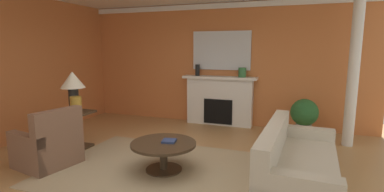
{
  "coord_description": "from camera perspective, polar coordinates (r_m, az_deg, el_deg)",
  "views": [
    {
      "loc": [
        1.87,
        -3.87,
        1.87
      ],
      "look_at": [
        0.09,
        1.08,
        1.0
      ],
      "focal_mm": 27.22,
      "sensor_mm": 36.0,
      "label": 1
    }
  ],
  "objects": [
    {
      "name": "wall_fireplace",
      "position": [
        7.28,
        4.91,
        6.18
      ],
      "size": [
        7.3,
        0.12,
        2.93
      ],
      "primitive_type": "cube",
      "color": "#CC723D",
      "rests_on": "ground_plane"
    },
    {
      "name": "coffee_table",
      "position": [
        4.54,
        -5.6,
        -10.44
      ],
      "size": [
        1.0,
        1.0,
        0.45
      ],
      "color": "#3D2D1E",
      "rests_on": "ground_plane"
    },
    {
      "name": "fireplace",
      "position": [
        7.15,
        5.38,
        -1.16
      ],
      "size": [
        1.8,
        0.35,
        1.2
      ],
      "color": "white",
      "rests_on": "ground_plane"
    },
    {
      "name": "vase_on_side_table",
      "position": [
        5.61,
        -21.77,
        -1.69
      ],
      "size": [
        0.2,
        0.2,
        0.32
      ],
      "primitive_type": "cylinder",
      "color": "#B7892D",
      "rests_on": "side_table"
    },
    {
      "name": "potted_plant",
      "position": [
        6.49,
        21.13,
        -3.52
      ],
      "size": [
        0.56,
        0.56,
        0.83
      ],
      "color": "#BCB29E",
      "rests_on": "ground_plane"
    },
    {
      "name": "vase_mantel_left",
      "position": [
        7.16,
        1.09,
        5.1
      ],
      "size": [
        0.11,
        0.11,
        0.28
      ],
      "primitive_type": "cylinder",
      "color": "black",
      "rests_on": "fireplace"
    },
    {
      "name": "book_red_cover",
      "position": [
        4.52,
        -4.5,
        -8.76
      ],
      "size": [
        0.23,
        0.23,
        0.03
      ],
      "primitive_type": "cube",
      "rotation": [
        0.0,
        0.0,
        0.17
      ],
      "color": "navy",
      "rests_on": "coffee_table"
    },
    {
      "name": "column_white",
      "position": [
        6.23,
        29.11,
        4.5
      ],
      "size": [
        0.2,
        0.2,
        2.93
      ],
      "primitive_type": "cylinder",
      "color": "white",
      "rests_on": "ground_plane"
    },
    {
      "name": "armchair_near_window",
      "position": [
        5.24,
        -26.27,
        -8.98
      ],
      "size": [
        0.94,
        0.94,
        0.95
      ],
      "color": "brown",
      "rests_on": "ground_plane"
    },
    {
      "name": "crown_moulding",
      "position": [
        7.26,
        4.9,
        17.16
      ],
      "size": [
        7.3,
        0.08,
        0.12
      ],
      "primitive_type": "cube",
      "color": "white"
    },
    {
      "name": "sofa",
      "position": [
        4.21,
        19.7,
        -13.14
      ],
      "size": [
        1.02,
        2.15,
        0.85
      ],
      "color": "beige",
      "rests_on": "ground_plane"
    },
    {
      "name": "vase_mantel_right",
      "position": [
        6.89,
        9.82,
        4.57
      ],
      "size": [
        0.18,
        0.18,
        0.22
      ],
      "primitive_type": "cylinder",
      "color": "#33703D",
      "rests_on": "fireplace"
    },
    {
      "name": "wall_window",
      "position": [
        6.74,
        -31.93,
        4.55
      ],
      "size": [
        0.12,
        6.78,
        2.93
      ],
      "primitive_type": "cube",
      "color": "#CC723D",
      "rests_on": "ground_plane"
    },
    {
      "name": "ground_plane",
      "position": [
        4.69,
        -5.65,
        -14.17
      ],
      "size": [
        8.7,
        8.7,
        0.0
      ],
      "primitive_type": "plane",
      "color": "tan"
    },
    {
      "name": "area_rug",
      "position": [
        4.66,
        -5.53,
        -14.25
      ],
      "size": [
        3.45,
        2.46,
        0.01
      ],
      "primitive_type": "cube",
      "color": "tan",
      "rests_on": "ground_plane"
    },
    {
      "name": "table_lamp",
      "position": [
        5.75,
        -22.32,
        2.23
      ],
      "size": [
        0.44,
        0.44,
        0.75
      ],
      "color": "black",
      "rests_on": "side_table"
    },
    {
      "name": "mantel_mirror",
      "position": [
        7.15,
        5.78,
        8.85
      ],
      "size": [
        1.42,
        0.04,
        0.93
      ],
      "primitive_type": "cube",
      "color": "silver"
    },
    {
      "name": "side_table",
      "position": [
        5.9,
        -21.82,
        -5.74
      ],
      "size": [
        0.56,
        0.56,
        0.7
      ],
      "color": "#3D2D1E",
      "rests_on": "ground_plane"
    }
  ]
}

